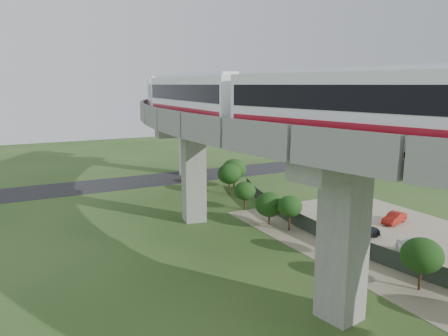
{
  "coord_description": "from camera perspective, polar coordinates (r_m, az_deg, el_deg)",
  "views": [
    {
      "loc": [
        -15.75,
        -27.95,
        13.28
      ],
      "look_at": [
        -1.83,
        -1.26,
        7.5
      ],
      "focal_mm": 35.0,
      "sensor_mm": 36.0,
      "label": 1
    }
  ],
  "objects": [
    {
      "name": "tree_6",
      "position": [
        31.45,
        24.43,
        -10.36
      ],
      "size": [
        2.69,
        2.69,
        3.56
      ],
      "color": "#382314",
      "rests_on": "ground"
    },
    {
      "name": "tree_0",
      "position": [
        56.77,
        1.32,
        -0.15
      ],
      "size": [
        3.13,
        3.13,
        3.76
      ],
      "color": "#382314",
      "rests_on": "ground"
    },
    {
      "name": "tree_5",
      "position": [
        35.26,
        15.29,
        -7.99
      ],
      "size": [
        2.3,
        2.3,
        3.1
      ],
      "color": "#382314",
      "rests_on": "ground"
    },
    {
      "name": "viaduct",
      "position": [
        34.39,
        7.45,
        3.72
      ],
      "size": [
        19.58,
        73.98,
        11.4
      ],
      "color": "#99968E",
      "rests_on": "ground"
    },
    {
      "name": "tree_2",
      "position": [
        46.69,
        2.74,
        -3.0
      ],
      "size": [
        2.32,
        2.32,
        3.09
      ],
      "color": "#382314",
      "rests_on": "ground"
    },
    {
      "name": "tree_4",
      "position": [
        40.4,
        8.58,
        -4.99
      ],
      "size": [
        2.3,
        2.3,
        3.31
      ],
      "color": "#382314",
      "rests_on": "ground"
    },
    {
      "name": "tree_3",
      "position": [
        41.9,
        5.96,
        -4.77
      ],
      "size": [
        2.76,
        2.76,
        3.2
      ],
      "color": "#382314",
      "rests_on": "ground"
    },
    {
      "name": "fence",
      "position": [
        39.86,
        14.2,
        -7.8
      ],
      "size": [
        3.87,
        38.73,
        1.5
      ],
      "color": "#2D382D",
      "rests_on": "ground"
    },
    {
      "name": "asphalt_road",
      "position": [
        61.5,
        -12.05,
        -1.83
      ],
      "size": [
        60.0,
        8.0,
        0.03
      ],
      "primitive_type": "cube",
      "color": "#232326",
      "rests_on": "ground"
    },
    {
      "name": "ground",
      "position": [
        34.72,
        1.75,
        -11.62
      ],
      "size": [
        160.0,
        160.0,
        0.0
      ],
      "primitive_type": "plane",
      "color": "#2A4C1E",
      "rests_on": "ground"
    },
    {
      "name": "tree_1",
      "position": [
        53.08,
        0.71,
        -0.76
      ],
      "size": [
        2.92,
        2.92,
        3.82
      ],
      "color": "#382314",
      "rests_on": "ground"
    },
    {
      "name": "car_white",
      "position": [
        38.44,
        24.13,
        -9.32
      ],
      "size": [
        3.43,
        3.49,
        1.19
      ],
      "primitive_type": "imported",
      "rotation": [
        0.0,
        0.0,
        0.76
      ],
      "color": "silver",
      "rests_on": "dirt_lot"
    },
    {
      "name": "dirt_lot",
      "position": [
        41.64,
        20.43,
        -8.41
      ],
      "size": [
        18.0,
        26.0,
        0.04
      ],
      "primitive_type": "cube",
      "color": "gray",
      "rests_on": "ground"
    },
    {
      "name": "car_dark",
      "position": [
        40.37,
        17.24,
        -7.84
      ],
      "size": [
        4.42,
        2.02,
        1.25
      ],
      "primitive_type": "imported",
      "rotation": [
        0.0,
        0.0,
        1.63
      ],
      "color": "black",
      "rests_on": "dirt_lot"
    },
    {
      "name": "car_red",
      "position": [
        45.57,
        21.37,
        -6.08
      ],
      "size": [
        3.45,
        2.04,
        1.07
      ],
      "primitive_type": "imported",
      "rotation": [
        0.0,
        0.0,
        -1.27
      ],
      "color": "#A2190E",
      "rests_on": "dirt_lot"
    },
    {
      "name": "metro_train",
      "position": [
        40.84,
        -3.26,
        9.49
      ],
      "size": [
        15.7,
        60.56,
        3.64
      ],
      "color": "white",
      "rests_on": "ground"
    }
  ]
}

